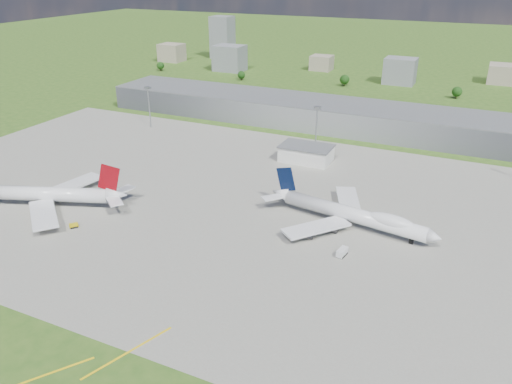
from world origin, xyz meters
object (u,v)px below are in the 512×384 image
at_px(van_white_near, 342,252).
at_px(tug_yellow, 74,226).
at_px(airliner_red_twin, 45,195).
at_px(airliner_blue_quad, 353,215).

bearing_deg(van_white_near, tug_yellow, 112.75).
distance_m(airliner_red_twin, tug_yellow, 26.86).
xyz_separation_m(airliner_red_twin, tug_yellow, (24.46, -10.13, -4.53)).
height_order(airliner_red_twin, airliner_blue_quad, airliner_red_twin).
distance_m(airliner_red_twin, airliner_blue_quad, 129.42).
bearing_deg(airliner_blue_quad, tug_yellow, -145.27).
bearing_deg(airliner_red_twin, tug_yellow, 137.37).
xyz_separation_m(airliner_blue_quad, tug_yellow, (-99.52, -47.24, -4.31)).
bearing_deg(airliner_red_twin, airliner_blue_quad, 176.52).
bearing_deg(tug_yellow, airliner_blue_quad, -25.68).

